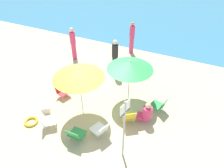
{
  "coord_description": "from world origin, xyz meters",
  "views": [
    {
      "loc": [
        3.16,
        -4.96,
        5.81
      ],
      "look_at": [
        0.39,
        1.07,
        0.7
      ],
      "focal_mm": 33.15,
      "sensor_mm": 36.0,
      "label": 1
    }
  ],
  "objects_px": {
    "beach_chair_b": "(101,129)",
    "beach_chair_f": "(129,116)",
    "beach_bag": "(46,110)",
    "umbrella_yellow": "(78,73)",
    "person_b": "(132,38)",
    "warning_sign": "(124,124)",
    "person_c": "(115,57)",
    "umbrella_green": "(130,65)",
    "beach_chair_e": "(75,134)",
    "beach_chair_c": "(159,105)",
    "person_d": "(73,43)",
    "beach_chair_a": "(62,90)",
    "person_a": "(146,113)",
    "beach_chair_d": "(47,120)",
    "swim_ring": "(31,122)"
  },
  "relations": [
    {
      "from": "beach_chair_b",
      "to": "beach_chair_f",
      "type": "relative_size",
      "value": 0.97
    },
    {
      "from": "beach_bag",
      "to": "beach_chair_b",
      "type": "bearing_deg",
      "value": -2.72
    },
    {
      "from": "umbrella_yellow",
      "to": "person_b",
      "type": "bearing_deg",
      "value": 89.65
    },
    {
      "from": "beach_chair_b",
      "to": "warning_sign",
      "type": "height_order",
      "value": "warning_sign"
    },
    {
      "from": "person_c",
      "to": "beach_bag",
      "type": "height_order",
      "value": "person_c"
    },
    {
      "from": "umbrella_green",
      "to": "person_b",
      "type": "height_order",
      "value": "umbrella_green"
    },
    {
      "from": "beach_chair_e",
      "to": "person_c",
      "type": "height_order",
      "value": "person_c"
    },
    {
      "from": "beach_chair_c",
      "to": "person_d",
      "type": "distance_m",
      "value": 5.6
    },
    {
      "from": "beach_chair_a",
      "to": "person_a",
      "type": "distance_m",
      "value": 3.65
    },
    {
      "from": "beach_chair_b",
      "to": "beach_chair_f",
      "type": "height_order",
      "value": "beach_chair_f"
    },
    {
      "from": "beach_chair_d",
      "to": "warning_sign",
      "type": "relative_size",
      "value": 0.31
    },
    {
      "from": "beach_chair_d",
      "to": "person_b",
      "type": "bearing_deg",
      "value": 44.93
    },
    {
      "from": "person_b",
      "to": "umbrella_yellow",
      "type": "bearing_deg",
      "value": 37.7
    },
    {
      "from": "person_a",
      "to": "beach_chair_e",
      "type": "bearing_deg",
      "value": 38.44
    },
    {
      "from": "beach_chair_f",
      "to": "person_d",
      "type": "bearing_deg",
      "value": 18.68
    },
    {
      "from": "umbrella_yellow",
      "to": "person_c",
      "type": "height_order",
      "value": "umbrella_yellow"
    },
    {
      "from": "beach_chair_a",
      "to": "warning_sign",
      "type": "distance_m",
      "value": 3.96
    },
    {
      "from": "person_d",
      "to": "swim_ring",
      "type": "distance_m",
      "value": 4.81
    },
    {
      "from": "person_c",
      "to": "person_d",
      "type": "distance_m",
      "value": 2.56
    },
    {
      "from": "warning_sign",
      "to": "umbrella_yellow",
      "type": "bearing_deg",
      "value": 165.61
    },
    {
      "from": "umbrella_yellow",
      "to": "warning_sign",
      "type": "xyz_separation_m",
      "value": [
        2.13,
        -1.12,
        -0.4
      ]
    },
    {
      "from": "umbrella_yellow",
      "to": "beach_chair_b",
      "type": "xyz_separation_m",
      "value": [
        1.16,
        -0.73,
        -1.52
      ]
    },
    {
      "from": "person_b",
      "to": "person_d",
      "type": "xyz_separation_m",
      "value": [
        -2.55,
        -1.91,
        -0.02
      ]
    },
    {
      "from": "person_a",
      "to": "person_b",
      "type": "xyz_separation_m",
      "value": [
        -2.31,
        4.72,
        0.48
      ]
    },
    {
      "from": "beach_chair_d",
      "to": "person_d",
      "type": "relative_size",
      "value": 0.4
    },
    {
      "from": "beach_chair_a",
      "to": "person_c",
      "type": "bearing_deg",
      "value": 81.22
    },
    {
      "from": "beach_chair_d",
      "to": "beach_bag",
      "type": "height_order",
      "value": "beach_chair_d"
    },
    {
      "from": "umbrella_yellow",
      "to": "beach_chair_f",
      "type": "xyz_separation_m",
      "value": [
        1.81,
        0.21,
        -1.51
      ]
    },
    {
      "from": "beach_chair_f",
      "to": "beach_bag",
      "type": "bearing_deg",
      "value": 69.41
    },
    {
      "from": "beach_chair_c",
      "to": "beach_bag",
      "type": "bearing_deg",
      "value": 41.46
    },
    {
      "from": "person_a",
      "to": "person_c",
      "type": "bearing_deg",
      "value": -52.27
    },
    {
      "from": "umbrella_green",
      "to": "beach_chair_c",
      "type": "height_order",
      "value": "umbrella_green"
    },
    {
      "from": "umbrella_yellow",
      "to": "person_d",
      "type": "bearing_deg",
      "value": 127.05
    },
    {
      "from": "beach_chair_f",
      "to": "person_a",
      "type": "relative_size",
      "value": 0.78
    },
    {
      "from": "beach_chair_a",
      "to": "beach_chair_e",
      "type": "relative_size",
      "value": 1.03
    },
    {
      "from": "warning_sign",
      "to": "beach_bag",
      "type": "distance_m",
      "value": 3.7
    },
    {
      "from": "person_d",
      "to": "beach_chair_b",
      "type": "bearing_deg",
      "value": 56.79
    },
    {
      "from": "beach_chair_d",
      "to": "beach_bag",
      "type": "relative_size",
      "value": 2.28
    },
    {
      "from": "beach_chair_b",
      "to": "person_a",
      "type": "xyz_separation_m",
      "value": [
        1.19,
        1.27,
        0.11
      ]
    },
    {
      "from": "umbrella_green",
      "to": "beach_chair_b",
      "type": "height_order",
      "value": "umbrella_green"
    },
    {
      "from": "beach_chair_e",
      "to": "person_b",
      "type": "distance_m",
      "value": 6.55
    },
    {
      "from": "person_b",
      "to": "beach_chair_c",
      "type": "bearing_deg",
      "value": 71.77
    },
    {
      "from": "person_a",
      "to": "warning_sign",
      "type": "height_order",
      "value": "warning_sign"
    },
    {
      "from": "beach_chair_a",
      "to": "beach_chair_b",
      "type": "distance_m",
      "value": 2.75
    },
    {
      "from": "beach_chair_f",
      "to": "person_c",
      "type": "height_order",
      "value": "person_c"
    },
    {
      "from": "beach_chair_f",
      "to": "person_a",
      "type": "xyz_separation_m",
      "value": [
        0.54,
        0.33,
        0.1
      ]
    },
    {
      "from": "beach_chair_c",
      "to": "person_a",
      "type": "xyz_separation_m",
      "value": [
        -0.32,
        -0.77,
        0.14
      ]
    },
    {
      "from": "beach_chair_b",
      "to": "person_b",
      "type": "relative_size",
      "value": 0.39
    },
    {
      "from": "umbrella_green",
      "to": "warning_sign",
      "type": "xyz_separation_m",
      "value": [
        0.81,
        -2.58,
        -0.22
      ]
    },
    {
      "from": "umbrella_yellow",
      "to": "person_a",
      "type": "xyz_separation_m",
      "value": [
        2.34,
        0.54,
        -1.41
      ]
    }
  ]
}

